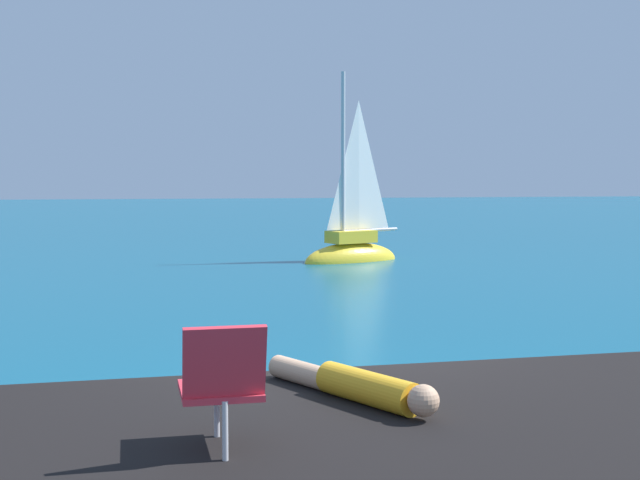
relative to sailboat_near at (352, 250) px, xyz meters
name	(u,v)px	position (x,y,z in m)	size (l,w,h in m)	color
ground_plane	(313,434)	(-3.99, -16.73, -0.33)	(160.00, 160.00, 0.00)	#0F5675
boulder_seaward	(157,469)	(-5.53, -17.51, -0.33)	(1.35, 1.08, 0.74)	black
sailboat_near	(352,250)	(0.00, 0.00, 0.00)	(3.38, 2.29, 6.12)	yellow
person_sunbather	(356,385)	(-4.06, -19.08, 0.75)	(0.99, 1.59, 0.25)	gold
beach_chair	(222,380)	(-5.10, -20.10, 1.08)	(0.51, 0.62, 0.80)	#E03342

